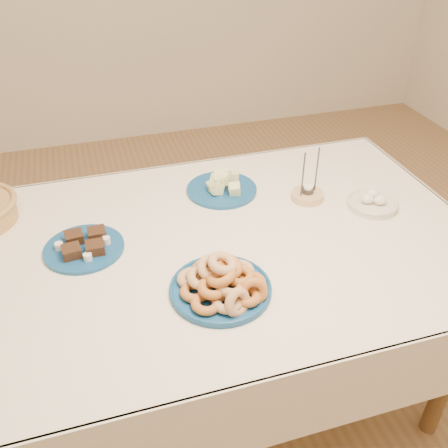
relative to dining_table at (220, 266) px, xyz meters
The scene contains 7 objects.
ground 0.64m from the dining_table, ahead, with size 5.00×5.00×0.00m, color olive.
dining_table is the anchor object (origin of this frame).
donut_platter 0.28m from the dining_table, 104.78° to the right, with size 0.37×0.37×0.13m.
melon_plate 0.33m from the dining_table, 71.81° to the left, with size 0.29×0.29×0.09m.
brownie_plate 0.44m from the dining_table, 169.44° to the left, with size 0.28×0.28×0.04m.
candle_holder 0.43m from the dining_table, 21.91° to the left, with size 0.15×0.15×0.20m.
egg_bowl 0.59m from the dining_table, ahead, with size 0.22×0.22×0.06m.
Camera 1 is at (-0.36, -1.24, 1.72)m, focal length 40.00 mm.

